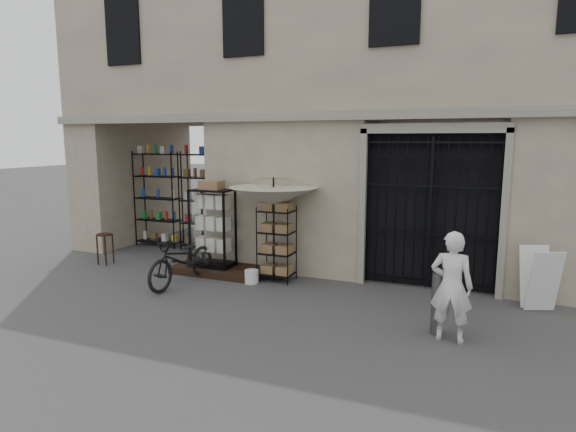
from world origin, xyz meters
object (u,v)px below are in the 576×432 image
at_px(easel_sign, 539,279).
at_px(wire_rack, 277,245).
at_px(display_cabinet, 213,232).
at_px(bicycle, 183,284).
at_px(steel_bollard, 437,304).
at_px(shopkeeper, 448,340).
at_px(white_bucket, 252,277).
at_px(market_umbrella, 274,192).
at_px(wooden_stool, 105,248).

bearing_deg(easel_sign, wire_rack, 159.89).
xyz_separation_m(display_cabinet, bicycle, (-0.14, -0.91, -0.88)).
height_order(bicycle, easel_sign, easel_sign).
xyz_separation_m(bicycle, steel_bollard, (4.81, -0.66, 0.46)).
xyz_separation_m(wire_rack, shopkeeper, (3.40, -1.75, -0.73)).
distance_m(white_bucket, bicycle, 1.34).
bearing_deg(market_umbrella, bicycle, -148.39).
bearing_deg(display_cabinet, shopkeeper, -4.35).
bearing_deg(display_cabinet, market_umbrella, 16.62).
relative_size(steel_bollard, easel_sign, 0.88).
height_order(white_bucket, bicycle, bicycle).
distance_m(wooden_stool, steel_bollard, 7.43).
relative_size(wire_rack, market_umbrella, 0.60).
bearing_deg(easel_sign, white_bucket, 163.75).
distance_m(market_umbrella, steel_bollard, 3.89).
bearing_deg(steel_bollard, wire_rack, 153.79).
height_order(display_cabinet, wire_rack, display_cabinet).
distance_m(wire_rack, white_bucket, 0.80).
xyz_separation_m(bicycle, shopkeeper, (5.00, -0.83, 0.00)).
relative_size(white_bucket, wooden_stool, 0.39).
bearing_deg(wire_rack, market_umbrella, 146.01).
bearing_deg(wooden_stool, market_umbrella, 4.22).
xyz_separation_m(display_cabinet, easel_sign, (6.14, 0.09, -0.35)).
height_order(wire_rack, steel_bollard, wire_rack).
distance_m(shopkeeper, easel_sign, 2.29).
distance_m(market_umbrella, wooden_stool, 4.29).
relative_size(steel_bollard, shopkeeper, 0.58).
height_order(wooden_stool, easel_sign, easel_sign).
distance_m(market_umbrella, easel_sign, 4.91).
bearing_deg(display_cabinet, bicycle, -83.55).
height_order(display_cabinet, market_umbrella, market_umbrella).
bearing_deg(shopkeeper, white_bucket, -17.79).
height_order(wire_rack, shopkeeper, wire_rack).
xyz_separation_m(display_cabinet, shopkeeper, (4.86, -1.74, -0.88)).
distance_m(white_bucket, easel_sign, 5.10).
bearing_deg(easel_sign, shopkeeper, -146.02).
relative_size(market_umbrella, shopkeeper, 1.58).
height_order(white_bucket, easel_sign, easel_sign).
relative_size(wire_rack, steel_bollard, 1.64).
bearing_deg(wooden_stool, wire_rack, 3.87).
bearing_deg(steel_bollard, white_bucket, 161.12).
height_order(market_umbrella, bicycle, market_umbrella).
xyz_separation_m(wire_rack, wooden_stool, (-4.11, -0.28, -0.37)).
relative_size(white_bucket, steel_bollard, 0.30).
relative_size(wooden_stool, steel_bollard, 0.77).
bearing_deg(wire_rack, display_cabinet, 162.16).
bearing_deg(wooden_stool, white_bucket, -1.10).
height_order(wire_rack, bicycle, wire_rack).
bearing_deg(easel_sign, steel_bollard, -152.64).
bearing_deg(market_umbrella, steel_bollard, -26.00).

